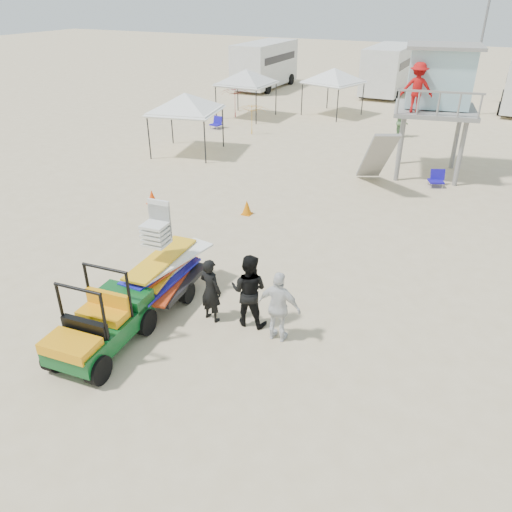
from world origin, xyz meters
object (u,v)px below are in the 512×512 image
at_px(utility_cart, 97,318).
at_px(lifeguard_tower, 437,82).
at_px(man_left, 211,290).
at_px(surf_trailer, 163,265).

xyz_separation_m(utility_cart, lifeguard_tower, (4.11, 14.95, 2.79)).
distance_m(utility_cart, man_left, 2.54).
height_order(utility_cart, surf_trailer, surf_trailer).
relative_size(utility_cart, lifeguard_tower, 0.50).
relative_size(surf_trailer, lifeguard_tower, 0.54).
xyz_separation_m(man_left, lifeguard_tower, (2.59, 12.92, 2.84)).
bearing_deg(utility_cart, lifeguard_tower, 74.64).
bearing_deg(surf_trailer, man_left, -11.19).
distance_m(utility_cart, surf_trailer, 2.33).
bearing_deg(man_left, surf_trailer, 0.33).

